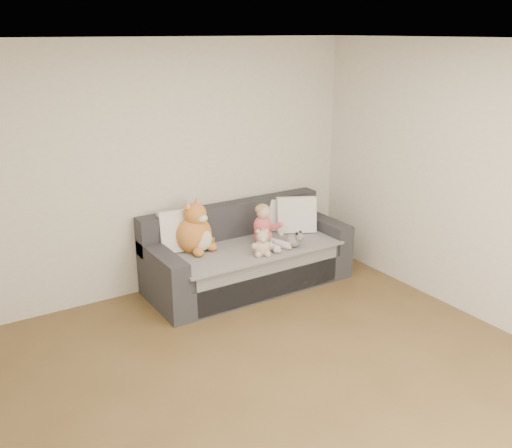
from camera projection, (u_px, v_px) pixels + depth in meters
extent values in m
plane|color=brown|center=(303.00, 404.00, 4.27)|extent=(5.00, 5.00, 0.00)
plane|color=white|center=(314.00, 40.00, 3.43)|extent=(5.00, 5.00, 0.00)
plane|color=beige|center=(161.00, 169.00, 5.86)|extent=(4.50, 0.00, 4.50)
cube|color=#2C2C31|center=(249.00, 272.00, 6.23)|extent=(2.20, 0.90, 0.30)
cube|color=#2C2C31|center=(250.00, 254.00, 6.13)|extent=(1.90, 0.80, 0.15)
cube|color=#2C2C31|center=(232.00, 220.00, 6.35)|extent=(2.20, 0.20, 0.40)
cube|color=#2C2C31|center=(162.00, 266.00, 5.63)|extent=(0.20, 0.90, 0.30)
cube|color=#2C2C31|center=(322.00, 230.00, 6.64)|extent=(0.20, 0.90, 0.30)
cube|color=gray|center=(251.00, 247.00, 6.09)|extent=(1.85, 0.88, 0.02)
cube|color=gray|center=(271.00, 280.00, 5.85)|extent=(1.70, 0.02, 0.41)
cube|color=silver|center=(181.00, 230.00, 5.92)|extent=(0.50, 0.28, 0.44)
cube|color=silver|center=(276.00, 215.00, 6.52)|extent=(0.43, 0.36, 0.37)
cube|color=silver|center=(296.00, 215.00, 6.46)|extent=(0.48, 0.37, 0.42)
ellipsoid|color=#D04966|center=(263.00, 236.00, 6.13)|extent=(0.21, 0.17, 0.17)
ellipsoid|color=#D04966|center=(263.00, 225.00, 6.10)|extent=(0.20, 0.17, 0.22)
ellipsoid|color=#DBAA8C|center=(264.00, 212.00, 6.04)|extent=(0.15, 0.15, 0.15)
ellipsoid|color=tan|center=(262.00, 210.00, 6.04)|extent=(0.16, 0.16, 0.12)
cylinder|color=#D04966|center=(260.00, 231.00, 5.99)|extent=(0.09, 0.21, 0.14)
cylinder|color=#D04966|center=(274.00, 227.00, 6.12)|extent=(0.14, 0.21, 0.14)
ellipsoid|color=#DBAA8C|center=(263.00, 240.00, 5.94)|extent=(0.05, 0.05, 0.05)
ellipsoid|color=#DBAA8C|center=(281.00, 234.00, 6.10)|extent=(0.05, 0.05, 0.05)
cylinder|color=#E5B2C6|center=(270.00, 246.00, 5.98)|extent=(0.09, 0.27, 0.09)
cylinder|color=#E5B2C6|center=(279.00, 244.00, 6.05)|extent=(0.15, 0.28, 0.09)
ellipsoid|color=#DBAA8C|center=(278.00, 251.00, 5.87)|extent=(0.06, 0.09, 0.04)
ellipsoid|color=#DBAA8C|center=(289.00, 247.00, 5.97)|extent=(0.06, 0.09, 0.04)
ellipsoid|color=#BB5D29|center=(194.00, 235.00, 5.91)|extent=(0.38, 0.33, 0.41)
ellipsoid|color=beige|center=(203.00, 240.00, 5.84)|extent=(0.20, 0.09, 0.22)
ellipsoid|color=#BB5D29|center=(195.00, 214.00, 5.82)|extent=(0.23, 0.23, 0.23)
ellipsoid|color=beige|center=(203.00, 219.00, 5.77)|extent=(0.11, 0.07, 0.08)
cone|color=#BB5D29|center=(187.00, 204.00, 5.75)|extent=(0.12, 0.12, 0.08)
cone|color=pink|center=(188.00, 205.00, 5.74)|extent=(0.07, 0.07, 0.05)
cone|color=#BB5D29|center=(197.00, 201.00, 5.86)|extent=(0.12, 0.12, 0.08)
cone|color=pink|center=(198.00, 202.00, 5.85)|extent=(0.07, 0.07, 0.05)
ellipsoid|color=#BB5D29|center=(198.00, 252.00, 5.79)|extent=(0.11, 0.13, 0.09)
ellipsoid|color=#BB5D29|center=(212.00, 247.00, 5.94)|extent=(0.11, 0.13, 0.09)
cylinder|color=#BB5D29|center=(203.00, 241.00, 6.12)|extent=(0.24, 0.22, 0.09)
ellipsoid|color=tan|center=(262.00, 247.00, 5.81)|extent=(0.18, 0.15, 0.18)
ellipsoid|color=tan|center=(262.00, 237.00, 5.77)|extent=(0.13, 0.13, 0.13)
ellipsoid|color=tan|center=(258.00, 232.00, 5.75)|extent=(0.05, 0.05, 0.05)
ellipsoid|color=tan|center=(267.00, 231.00, 5.76)|extent=(0.05, 0.05, 0.05)
ellipsoid|color=beige|center=(263.00, 240.00, 5.72)|extent=(0.05, 0.05, 0.05)
ellipsoid|color=tan|center=(255.00, 246.00, 5.77)|extent=(0.07, 0.07, 0.07)
ellipsoid|color=tan|center=(271.00, 245.00, 5.80)|extent=(0.07, 0.07, 0.07)
ellipsoid|color=tan|center=(258.00, 255.00, 5.77)|extent=(0.07, 0.07, 0.07)
ellipsoid|color=tan|center=(268.00, 254.00, 5.79)|extent=(0.07, 0.07, 0.07)
ellipsoid|color=white|center=(293.00, 240.00, 6.06)|extent=(0.15, 0.19, 0.14)
ellipsoid|color=white|center=(300.00, 237.00, 5.98)|extent=(0.09, 0.09, 0.09)
ellipsoid|color=black|center=(297.00, 234.00, 5.95)|extent=(0.03, 0.03, 0.03)
ellipsoid|color=black|center=(300.00, 232.00, 5.99)|extent=(0.03, 0.03, 0.03)
cylinder|color=#7F348E|center=(271.00, 245.00, 5.99)|extent=(0.08, 0.08, 0.08)
cone|color=#45B466|center=(271.00, 240.00, 5.97)|extent=(0.08, 0.08, 0.03)
cylinder|color=#45B466|center=(269.00, 246.00, 5.95)|extent=(0.02, 0.02, 0.06)
cylinder|color=#45B466|center=(274.00, 243.00, 6.02)|extent=(0.02, 0.02, 0.06)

